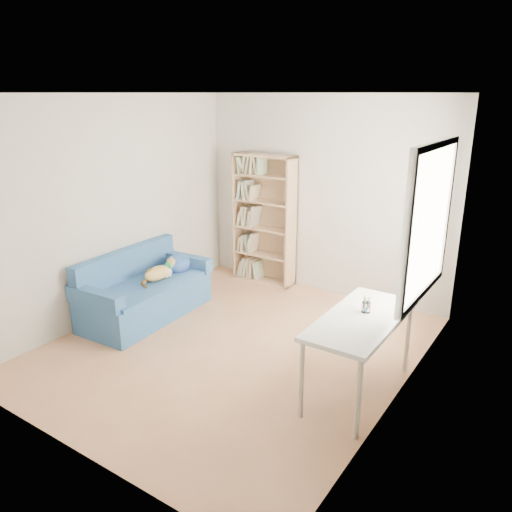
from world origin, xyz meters
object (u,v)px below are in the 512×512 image
(sofa, at_px, (145,291))
(desk, at_px, (361,324))
(pen_cup, at_px, (366,306))
(bookshelf, at_px, (264,225))

(sofa, xyz_separation_m, desk, (2.81, -0.14, 0.38))
(sofa, relative_size, pen_cup, 10.57)
(sofa, relative_size, desk, 1.27)
(sofa, height_order, bookshelf, bookshelf)
(bookshelf, bearing_deg, desk, -40.47)
(sofa, xyz_separation_m, bookshelf, (0.57, 1.78, 0.53))
(sofa, height_order, desk, sofa)
(sofa, distance_m, bookshelf, 1.94)
(sofa, bearing_deg, bookshelf, 69.36)
(bookshelf, height_order, pen_cup, bookshelf)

